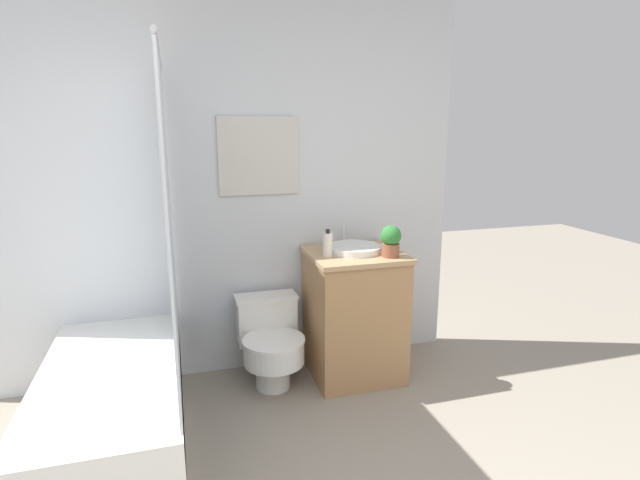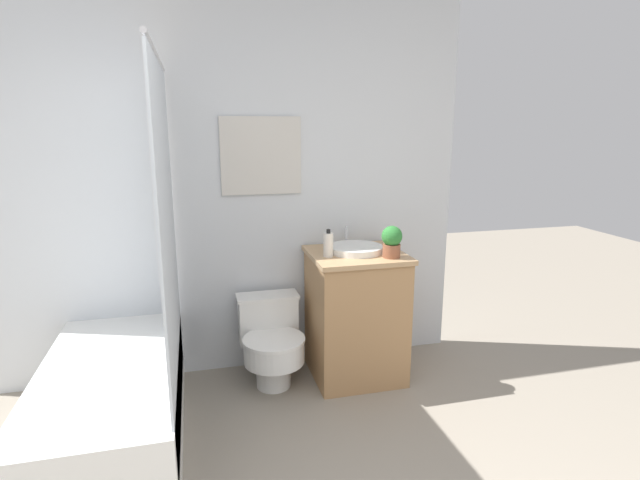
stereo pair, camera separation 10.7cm
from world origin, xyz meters
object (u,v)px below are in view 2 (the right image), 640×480
at_px(potted_plant, 392,241).
at_px(soap_bottle, 328,245).
at_px(toilet, 271,340).
at_px(sink, 355,249).

bearing_deg(potted_plant, soap_bottle, 162.80).
distance_m(toilet, sink, 0.81).
bearing_deg(toilet, potted_plant, -14.97).
xyz_separation_m(toilet, sink, (0.56, -0.01, 0.58)).
relative_size(soap_bottle, potted_plant, 0.87).
height_order(toilet, sink, sink).
height_order(sink, soap_bottle, soap_bottle).
xyz_separation_m(soap_bottle, potted_plant, (0.37, -0.12, 0.03)).
relative_size(toilet, soap_bottle, 3.22).
height_order(soap_bottle, potted_plant, potted_plant).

